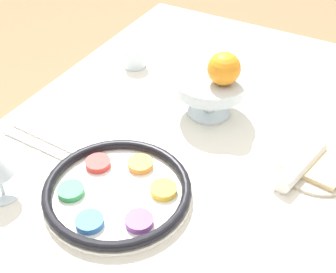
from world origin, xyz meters
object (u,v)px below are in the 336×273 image
object	(u,v)px
fruit_stand	(210,87)
napkin_roll	(300,165)
seder_plate	(117,191)
cup_far	(134,57)
orange_fruit	(224,69)
bread_plate	(317,165)

from	to	relation	value
fruit_stand	napkin_roll	size ratio (longest dim) A/B	1.04
seder_plate	napkin_roll	distance (m)	0.39
seder_plate	napkin_roll	size ratio (longest dim) A/B	1.77
napkin_roll	cup_far	world-z (taller)	cup_far
orange_fruit	seder_plate	bearing A→B (deg)	168.12
seder_plate	fruit_stand	world-z (taller)	fruit_stand
fruit_stand	orange_fruit	distance (m)	0.07
seder_plate	fruit_stand	distance (m)	0.36
cup_far	fruit_stand	bearing A→B (deg)	-109.86
bread_plate	napkin_roll	distance (m)	0.04
fruit_stand	napkin_roll	bearing A→B (deg)	-111.04
orange_fruit	cup_far	xyz separation A→B (m)	(0.11, 0.31, -0.11)
fruit_stand	cup_far	size ratio (longest dim) A/B	2.76
orange_fruit	napkin_roll	world-z (taller)	orange_fruit
bread_plate	fruit_stand	bearing A→B (deg)	76.31
orange_fruit	napkin_roll	distance (m)	0.27
seder_plate	fruit_stand	size ratio (longest dim) A/B	1.71
bread_plate	napkin_roll	size ratio (longest dim) A/B	1.03
fruit_stand	napkin_roll	xyz separation A→B (m)	(-0.10, -0.26, -0.06)
fruit_stand	bread_plate	bearing A→B (deg)	-103.69
bread_plate	cup_far	bearing A→B (deg)	73.21
fruit_stand	orange_fruit	world-z (taller)	orange_fruit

